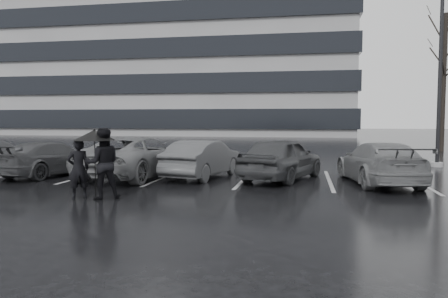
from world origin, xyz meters
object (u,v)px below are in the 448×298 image
car_west_c (50,159)px  pedestrian_left (78,169)px  car_west_a (203,159)px  car_main (282,158)px  lamp_post (440,72)px  pedestrian_right (103,163)px  car_west_b (136,157)px  car_east (379,163)px  tree_north (444,83)px

car_west_c → pedestrian_left: 5.10m
car_west_a → car_main: bearing=-168.5°
car_west_a → lamp_post: lamp_post is taller
car_west_a → pedestrian_right: (-1.57, -4.41, 0.26)m
car_west_b → car_west_a: bearing=-166.9°
lamp_post → pedestrian_left: bearing=-139.7°
lamp_post → pedestrian_right: bearing=-138.1°
pedestrian_right → lamp_post: (10.55, 9.47, 3.09)m
car_west_c → pedestrian_left: (3.26, -3.92, 0.15)m
car_east → lamp_post: 7.17m
car_west_c → lamp_post: (14.47, 5.58, 3.38)m
pedestrian_left → pedestrian_right: size_ratio=0.84×
car_west_c → tree_north: tree_north is taller
car_west_b → pedestrian_left: pedestrian_left is taller
car_east → car_west_c: bearing=-8.4°
lamp_post → tree_north: bearing=73.0°
car_west_b → pedestrian_right: pedestrian_right is taller
car_east → lamp_post: lamp_post is taller
car_east → pedestrian_right: 8.36m
car_west_b → tree_north: (14.20, 14.82, 3.54)m
car_west_a → tree_north: bearing=-116.9°
lamp_post → tree_north: (2.89, 9.48, 0.26)m
pedestrian_right → lamp_post: lamp_post is taller
car_east → car_west_b: bearing=-10.0°
car_main → lamp_post: (6.27, 5.10, 3.28)m
car_main → lamp_post: 8.72m
car_west_c → car_east: size_ratio=0.93×
car_west_a → tree_north: tree_north is taller
car_main → pedestrian_right: bearing=65.3°
car_main → car_west_b: bearing=22.4°
car_west_c → tree_north: size_ratio=0.49×
car_west_b → pedestrian_right: (0.76, -4.13, 0.19)m
car_west_a → car_west_b: 2.35m
car_main → car_west_a: 2.71m
car_west_a → car_east: bearing=-171.8°
car_main → car_west_c: car_main is taller
car_main → car_west_b: car_west_b is taller
car_main → car_west_a: bearing=18.8°
car_east → pedestrian_left: bearing=17.7°
car_main → pedestrian_left: 6.62m
car_west_a → car_west_c: bearing=17.8°
car_west_a → lamp_post: (8.98, 5.06, 3.34)m
car_main → car_west_c: bearing=23.0°
car_east → pedestrian_left: size_ratio=2.96×
car_west_c → car_west_a: bearing=-161.1°
car_main → car_west_a: (-2.71, 0.04, -0.06)m
car_east → pedestrian_left: 8.95m
car_main → car_east: (3.06, -0.38, -0.05)m
car_west_c → tree_north: 23.28m
lamp_post → car_main: bearing=-140.9°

